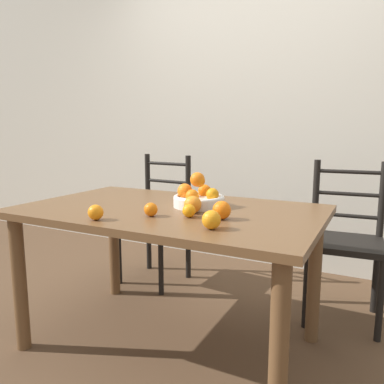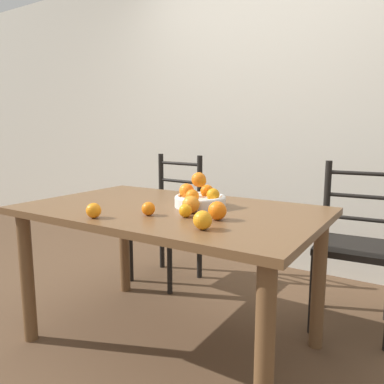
{
  "view_description": "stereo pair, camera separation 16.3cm",
  "coord_description": "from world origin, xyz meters",
  "px_view_note": "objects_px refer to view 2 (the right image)",
  "views": [
    {
      "loc": [
        0.94,
        -1.59,
        1.12
      ],
      "look_at": [
        0.12,
        0.02,
        0.83
      ],
      "focal_mm": 35.0,
      "sensor_mm": 36.0,
      "label": 1
    },
    {
      "loc": [
        1.08,
        -1.51,
        1.12
      ],
      "look_at": [
        0.12,
        0.02,
        0.83
      ],
      "focal_mm": 35.0,
      "sensor_mm": 36.0,
      "label": 2
    }
  ],
  "objects_px": {
    "orange_loose_2": "(217,211)",
    "orange_loose_4": "(186,211)",
    "fruit_bowl": "(200,197)",
    "chair_left": "(169,219)",
    "orange_loose_3": "(191,205)",
    "orange_loose_5": "(94,210)",
    "chair_right": "(356,248)",
    "orange_loose_1": "(148,209)",
    "orange_loose_0": "(203,220)"
  },
  "relations": [
    {
      "from": "fruit_bowl",
      "to": "chair_right",
      "type": "bearing_deg",
      "value": 44.0
    },
    {
      "from": "orange_loose_2",
      "to": "chair_left",
      "type": "bearing_deg",
      "value": 135.74
    },
    {
      "from": "orange_loose_0",
      "to": "orange_loose_1",
      "type": "height_order",
      "value": "orange_loose_0"
    },
    {
      "from": "orange_loose_0",
      "to": "chair_right",
      "type": "height_order",
      "value": "chair_right"
    },
    {
      "from": "orange_loose_0",
      "to": "orange_loose_1",
      "type": "bearing_deg",
      "value": 166.0
    },
    {
      "from": "chair_right",
      "to": "orange_loose_2",
      "type": "bearing_deg",
      "value": -122.22
    },
    {
      "from": "orange_loose_3",
      "to": "orange_loose_4",
      "type": "bearing_deg",
      "value": -73.81
    },
    {
      "from": "orange_loose_3",
      "to": "chair_left",
      "type": "relative_size",
      "value": 0.09
    },
    {
      "from": "orange_loose_1",
      "to": "orange_loose_2",
      "type": "xyz_separation_m",
      "value": [
        0.31,
        0.09,
        0.01
      ]
    },
    {
      "from": "orange_loose_5",
      "to": "orange_loose_4",
      "type": "bearing_deg",
      "value": 33.88
    },
    {
      "from": "orange_loose_1",
      "to": "chair_left",
      "type": "relative_size",
      "value": 0.07
    },
    {
      "from": "orange_loose_0",
      "to": "orange_loose_4",
      "type": "distance_m",
      "value": 0.22
    },
    {
      "from": "orange_loose_1",
      "to": "orange_loose_4",
      "type": "distance_m",
      "value": 0.17
    },
    {
      "from": "fruit_bowl",
      "to": "orange_loose_1",
      "type": "xyz_separation_m",
      "value": [
        -0.09,
        -0.3,
        -0.02
      ]
    },
    {
      "from": "orange_loose_3",
      "to": "orange_loose_4",
      "type": "distance_m",
      "value": 0.09
    },
    {
      "from": "chair_left",
      "to": "orange_loose_2",
      "type": "bearing_deg",
      "value": -40.2
    },
    {
      "from": "orange_loose_4",
      "to": "fruit_bowl",
      "type": "bearing_deg",
      "value": 106.4
    },
    {
      "from": "orange_loose_1",
      "to": "orange_loose_3",
      "type": "height_order",
      "value": "orange_loose_3"
    },
    {
      "from": "chair_left",
      "to": "orange_loose_3",
      "type": "bearing_deg",
      "value": -44.49
    },
    {
      "from": "fruit_bowl",
      "to": "chair_left",
      "type": "bearing_deg",
      "value": 135.76
    },
    {
      "from": "fruit_bowl",
      "to": "chair_left",
      "type": "height_order",
      "value": "chair_left"
    },
    {
      "from": "orange_loose_4",
      "to": "chair_left",
      "type": "relative_size",
      "value": 0.06
    },
    {
      "from": "orange_loose_0",
      "to": "chair_right",
      "type": "relative_size",
      "value": 0.08
    },
    {
      "from": "orange_loose_0",
      "to": "orange_loose_3",
      "type": "bearing_deg",
      "value": 130.94
    },
    {
      "from": "orange_loose_1",
      "to": "orange_loose_5",
      "type": "distance_m",
      "value": 0.24
    },
    {
      "from": "orange_loose_5",
      "to": "chair_left",
      "type": "distance_m",
      "value": 1.22
    },
    {
      "from": "orange_loose_5",
      "to": "orange_loose_3",
      "type": "bearing_deg",
      "value": 44.87
    },
    {
      "from": "orange_loose_2",
      "to": "orange_loose_4",
      "type": "bearing_deg",
      "value": -167.65
    },
    {
      "from": "orange_loose_2",
      "to": "orange_loose_4",
      "type": "distance_m",
      "value": 0.15
    },
    {
      "from": "orange_loose_1",
      "to": "orange_loose_0",
      "type": "bearing_deg",
      "value": -14.0
    },
    {
      "from": "fruit_bowl",
      "to": "orange_loose_4",
      "type": "xyz_separation_m",
      "value": [
        0.07,
        -0.24,
        -0.02
      ]
    },
    {
      "from": "orange_loose_0",
      "to": "chair_left",
      "type": "relative_size",
      "value": 0.08
    },
    {
      "from": "chair_left",
      "to": "chair_right",
      "type": "relative_size",
      "value": 1.0
    },
    {
      "from": "orange_loose_4",
      "to": "orange_loose_1",
      "type": "bearing_deg",
      "value": -160.64
    },
    {
      "from": "orange_loose_1",
      "to": "chair_left",
      "type": "height_order",
      "value": "chair_left"
    },
    {
      "from": "fruit_bowl",
      "to": "orange_loose_2",
      "type": "distance_m",
      "value": 0.3
    },
    {
      "from": "orange_loose_5",
      "to": "chair_right",
      "type": "height_order",
      "value": "chair_right"
    },
    {
      "from": "orange_loose_0",
      "to": "fruit_bowl",
      "type": "bearing_deg",
      "value": 122.39
    },
    {
      "from": "orange_loose_2",
      "to": "orange_loose_3",
      "type": "xyz_separation_m",
      "value": [
        -0.17,
        0.05,
        0.0
      ]
    },
    {
      "from": "orange_loose_4",
      "to": "orange_loose_3",
      "type": "bearing_deg",
      "value": 106.19
    },
    {
      "from": "orange_loose_2",
      "to": "chair_right",
      "type": "relative_size",
      "value": 0.09
    },
    {
      "from": "fruit_bowl",
      "to": "orange_loose_1",
      "type": "distance_m",
      "value": 0.31
    },
    {
      "from": "orange_loose_2",
      "to": "orange_loose_3",
      "type": "height_order",
      "value": "orange_loose_3"
    },
    {
      "from": "fruit_bowl",
      "to": "chair_left",
      "type": "xyz_separation_m",
      "value": [
        -0.66,
        0.64,
        -0.33
      ]
    },
    {
      "from": "orange_loose_3",
      "to": "orange_loose_4",
      "type": "relative_size",
      "value": 1.38
    },
    {
      "from": "orange_loose_4",
      "to": "orange_loose_5",
      "type": "height_order",
      "value": "orange_loose_5"
    },
    {
      "from": "orange_loose_4",
      "to": "chair_right",
      "type": "xyz_separation_m",
      "value": [
        0.59,
        0.88,
        -0.31
      ]
    },
    {
      "from": "orange_loose_1",
      "to": "orange_loose_4",
      "type": "bearing_deg",
      "value": 19.36
    },
    {
      "from": "fruit_bowl",
      "to": "orange_loose_1",
      "type": "height_order",
      "value": "fruit_bowl"
    },
    {
      "from": "orange_loose_4",
      "to": "chair_left",
      "type": "height_order",
      "value": "chair_left"
    }
  ]
}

